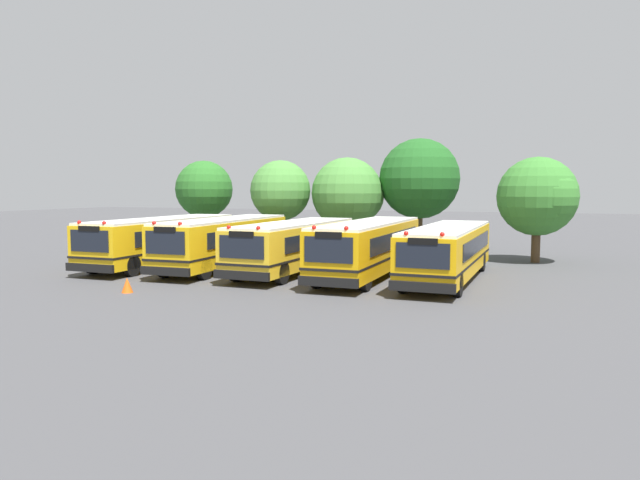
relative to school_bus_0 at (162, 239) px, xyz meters
name	(u,v)px	position (x,y,z in m)	size (l,w,h in m)	color
ground_plane	(294,272)	(7.54, 0.22, -1.39)	(160.00, 160.00, 0.00)	#424244
school_bus_0	(162,239)	(0.00, 0.00, 0.00)	(2.65, 10.97, 2.63)	yellow
school_bus_1	(224,241)	(3.68, 0.17, 0.02)	(2.71, 10.80, 2.67)	yellow
school_bus_2	(294,244)	(7.60, 0.10, -0.04)	(2.83, 10.45, 2.56)	yellow
school_bus_3	(369,246)	(11.38, 0.10, 0.01)	(2.48, 11.07, 2.66)	#EAA80C
school_bus_4	(448,250)	(15.02, 0.12, -0.05)	(2.64, 10.91, 2.53)	#EAA80C
tree_0	(205,188)	(-2.86, 8.86, 2.74)	(3.88, 3.88, 5.98)	#4C3823
tree_1	(281,190)	(3.16, 8.33, 2.61)	(3.87, 3.87, 5.88)	#4C3823
tree_2	(350,194)	(7.43, 9.40, 2.33)	(4.51, 4.50, 6.03)	#4C3823
tree_3	(420,179)	(11.57, 10.86, 3.28)	(5.05, 5.05, 7.21)	#4C3823
tree_4	(540,197)	(18.70, 8.17, 2.24)	(4.33, 4.33, 5.81)	#4C3823
traffic_cone	(127,285)	(3.77, -7.52, -1.09)	(0.45, 0.45, 0.59)	#EA5914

